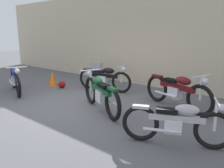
{
  "coord_description": "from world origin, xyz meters",
  "views": [
    {
      "loc": [
        4.71,
        -4.1,
        1.98
      ],
      "look_at": [
        0.67,
        0.73,
        0.55
      ],
      "focal_mm": 36.49,
      "sensor_mm": 36.0,
      "label": 1
    }
  ],
  "objects": [
    {
      "name": "traffic_cone",
      "position": [
        -2.47,
        0.94,
        0.28
      ],
      "size": [
        0.32,
        0.32,
        0.55
      ],
      "primitive_type": "cone",
      "color": "orange",
      "rests_on": "ground_plane"
    },
    {
      "name": "motorcycle_blue",
      "position": [
        -2.54,
        -0.47,
        0.46
      ],
      "size": [
        2.03,
        0.98,
        0.96
      ],
      "rotation": [
        0.0,
        0.0,
        -0.38
      ],
      "color": "black",
      "rests_on": "ground_plane"
    },
    {
      "name": "motorcycle_black",
      "position": [
        -0.42,
        1.63,
        0.44
      ],
      "size": [
        2.02,
        0.68,
        0.92
      ],
      "rotation": [
        0.0,
        0.0,
        0.21
      ],
      "color": "black",
      "rests_on": "ground_plane"
    },
    {
      "name": "motorcycle_silver",
      "position": [
        3.18,
        -0.48,
        0.42
      ],
      "size": [
        1.81,
        0.96,
        0.87
      ],
      "rotation": [
        0.0,
        0.0,
        0.43
      ],
      "color": "black",
      "rests_on": "ground_plane"
    },
    {
      "name": "motorcycle_maroon",
      "position": [
        2.3,
        1.46,
        0.48
      ],
      "size": [
        2.16,
        0.87,
        1.0
      ],
      "rotation": [
        0.0,
        0.0,
        -0.29
      ],
      "color": "black",
      "rests_on": "ground_plane"
    },
    {
      "name": "ground_plane",
      "position": [
        0.0,
        0.0,
        0.0
      ],
      "size": [
        40.0,
        40.0,
        0.0
      ],
      "primitive_type": "plane",
      "color": "#56565B"
    },
    {
      "name": "building_wall",
      "position": [
        0.0,
        3.36,
        1.79
      ],
      "size": [
        18.0,
        0.3,
        3.57
      ],
      "primitive_type": "cube",
      "color": "beige",
      "rests_on": "ground_plane"
    },
    {
      "name": "stone_marker",
      "position": [
        -1.49,
        2.36,
        0.43
      ],
      "size": [
        0.54,
        0.23,
        0.86
      ],
      "primitive_type": "cube",
      "rotation": [
        0.0,
        0.0,
        -0.06
      ],
      "color": "#9E9EA3",
      "rests_on": "ground_plane"
    },
    {
      "name": "helmet",
      "position": [
        -1.86,
        0.91,
        0.13
      ],
      "size": [
        0.26,
        0.26,
        0.26
      ],
      "primitive_type": "sphere",
      "color": "maroon",
      "rests_on": "ground_plane"
    },
    {
      "name": "motorcycle_green",
      "position": [
        0.89,
        0.0,
        0.47
      ],
      "size": [
        2.02,
        1.07,
        0.98
      ],
      "rotation": [
        0.0,
        0.0,
        2.71
      ],
      "color": "black",
      "rests_on": "ground_plane"
    }
  ]
}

